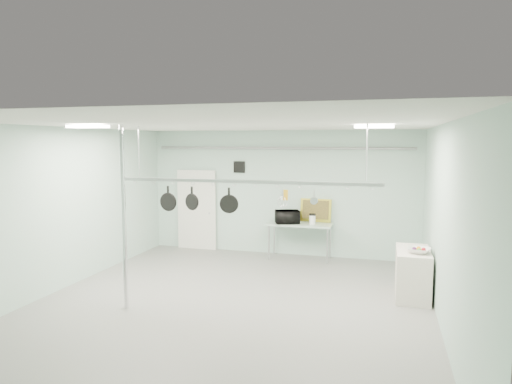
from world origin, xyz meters
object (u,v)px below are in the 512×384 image
(chrome_pole, at_px, (124,218))
(skillet_left, at_px, (168,198))
(fruit_bowl, at_px, (419,251))
(pot_rack, at_px, (245,180))
(coffee_canister, at_px, (312,220))
(prep_table, at_px, (300,226))
(skillet_mid, at_px, (192,198))
(side_cabinet, at_px, (413,273))
(microwave, at_px, (287,217))
(skillet_right, at_px, (229,200))

(chrome_pole, xyz_separation_m, skillet_left, (0.39, 0.90, 0.26))
(fruit_bowl, distance_m, skillet_left, 4.71)
(pot_rack, xyz_separation_m, fruit_bowl, (3.03, 0.86, -1.28))
(coffee_canister, bearing_deg, prep_table, 164.49)
(prep_table, relative_size, fruit_bowl, 3.92)
(chrome_pole, distance_m, skillet_mid, 1.28)
(skillet_left, bearing_deg, pot_rack, 4.34)
(side_cabinet, bearing_deg, microwave, 143.81)
(prep_table, relative_size, microwave, 2.76)
(skillet_right, bearing_deg, coffee_canister, 59.18)
(prep_table, distance_m, fruit_bowl, 3.59)
(fruit_bowl, bearing_deg, microwave, 141.52)
(coffee_canister, bearing_deg, skillet_right, -107.64)
(fruit_bowl, bearing_deg, skillet_mid, -168.06)
(skillet_mid, relative_size, skillet_right, 0.96)
(chrome_pole, height_order, skillet_right, chrome_pole)
(side_cabinet, bearing_deg, prep_table, 139.21)
(pot_rack, relative_size, fruit_bowl, 11.77)
(microwave, distance_m, skillet_left, 3.65)
(side_cabinet, relative_size, skillet_mid, 2.74)
(side_cabinet, height_order, fruit_bowl, fruit_bowl)
(microwave, height_order, fruit_bowl, microwave)
(microwave, bearing_deg, skillet_left, 42.15)
(skillet_mid, bearing_deg, prep_table, 84.32)
(skillet_right, bearing_deg, skillet_left, 166.82)
(coffee_canister, relative_size, skillet_mid, 0.51)
(fruit_bowl, distance_m, skillet_right, 3.55)
(coffee_canister, height_order, skillet_mid, skillet_mid)
(chrome_pole, distance_m, fruit_bowl, 5.27)
(pot_rack, relative_size, skillet_left, 10.57)
(pot_rack, distance_m, microwave, 3.39)
(chrome_pole, relative_size, skillet_right, 7.05)
(chrome_pole, height_order, pot_rack, chrome_pole)
(skillet_mid, bearing_deg, chrome_pole, -116.53)
(skillet_left, bearing_deg, side_cabinet, 18.20)
(side_cabinet, xyz_separation_m, microwave, (-2.85, 2.08, 0.62))
(chrome_pole, relative_size, skillet_mid, 7.31)
(chrome_pole, distance_m, side_cabinet, 5.37)
(prep_table, bearing_deg, skillet_right, -101.96)
(side_cabinet, height_order, skillet_mid, skillet_mid)
(microwave, height_order, skillet_right, skillet_right)
(prep_table, height_order, skillet_left, skillet_left)
(coffee_canister, height_order, skillet_right, skillet_right)
(pot_rack, bearing_deg, skillet_left, 180.00)
(prep_table, bearing_deg, microwave, -158.11)
(fruit_bowl, relative_size, skillet_right, 0.90)
(prep_table, height_order, skillet_right, skillet_right)
(prep_table, relative_size, skillet_right, 3.53)
(skillet_mid, bearing_deg, side_cabinet, 33.14)
(skillet_mid, xyz_separation_m, skillet_right, (0.73, 0.00, -0.01))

